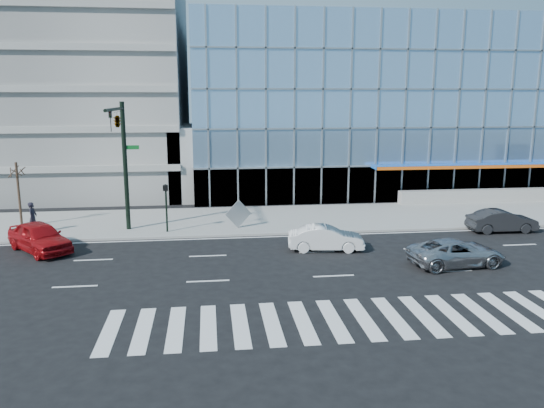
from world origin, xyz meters
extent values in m
plane|color=black|center=(0.00, 0.00, 0.00)|extent=(160.00, 160.00, 0.00)
cube|color=gray|center=(0.00, 8.00, 0.07)|extent=(120.00, 8.00, 0.15)
cube|color=#7FABD5|center=(14.00, 26.00, 7.50)|extent=(42.00, 26.00, 15.00)
cube|color=gray|center=(-20.00, 26.00, 10.00)|extent=(24.00, 24.00, 20.00)
cube|color=gray|center=(-6.00, 18.00, 3.00)|extent=(6.00, 8.00, 6.00)
cube|color=gray|center=(-30.00, 70.00, 24.00)|extent=(14.00, 14.00, 48.00)
cylinder|color=black|center=(-11.00, 6.00, 4.15)|extent=(0.28, 0.28, 8.00)
cylinder|color=black|center=(-11.00, 3.20, 7.75)|extent=(0.18, 5.60, 0.18)
imported|color=black|center=(-11.00, 1.80, 7.15)|extent=(0.18, 0.22, 1.10)
imported|color=black|center=(-11.00, 4.00, 7.15)|extent=(0.48, 2.24, 0.90)
cube|color=#0C591E|center=(-10.55, 6.00, 5.35)|extent=(0.90, 0.05, 0.25)
cylinder|color=black|center=(-8.50, 5.00, 1.65)|extent=(0.12, 0.12, 3.00)
cube|color=black|center=(-8.50, 4.85, 2.95)|extent=(0.30, 0.25, 0.35)
cylinder|color=#332319|center=(-18.00, 7.50, 2.25)|extent=(0.16, 0.16, 4.20)
ellipsoid|color=#332319|center=(-18.00, 7.50, 3.93)|extent=(1.10, 1.10, 0.90)
imported|color=#ADACB1|center=(6.57, -3.14, 0.68)|extent=(5.08, 2.74, 1.36)
imported|color=silver|center=(0.57, 0.33, 0.69)|extent=(4.35, 1.99, 1.38)
imported|color=black|center=(12.57, 3.00, 0.70)|extent=(4.31, 1.59, 1.41)
imported|color=#9F0C10|center=(-15.23, 1.98, 0.82)|extent=(4.62, 4.94, 1.65)
imported|color=black|center=(-16.70, 5.71, 1.11)|extent=(0.54, 0.75, 1.93)
cube|color=#9C9C9C|center=(-4.02, 5.44, 1.07)|extent=(1.73, 0.73, 1.84)
camera|label=1|loc=(-5.86, -27.69, 8.50)|focal=35.00mm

